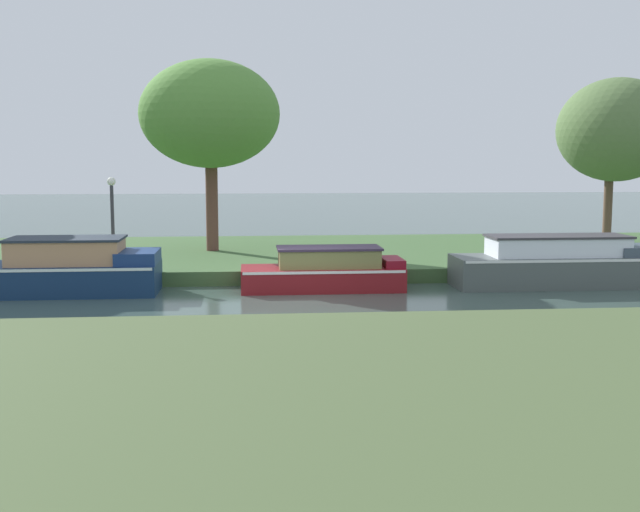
% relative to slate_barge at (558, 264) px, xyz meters
% --- Properties ---
extents(ground_plane, '(120.00, 120.00, 0.00)m').
position_rel_slate_barge_xyz_m(ground_plane, '(-7.20, -1.20, -0.62)').
color(ground_plane, '#3C5149').
extents(riverbank_far, '(72.00, 10.00, 0.40)m').
position_rel_slate_barge_xyz_m(riverbank_far, '(-7.20, 5.80, -0.42)').
color(riverbank_far, '#3E5F33').
rests_on(riverbank_far, ground_plane).
extents(riverbank_near, '(72.00, 10.00, 0.40)m').
position_rel_slate_barge_xyz_m(riverbank_near, '(-7.20, -10.20, -0.42)').
color(riverbank_near, '#495B35').
rests_on(riverbank_near, ground_plane).
extents(slate_barge, '(5.51, 1.67, 1.39)m').
position_rel_slate_barge_xyz_m(slate_barge, '(0.00, 0.00, 0.00)').
color(slate_barge, '#4D5654').
rests_on(slate_barge, ground_plane).
extents(navy_narrowboat, '(4.48, 1.93, 1.45)m').
position_rel_slate_barge_xyz_m(navy_narrowboat, '(-12.88, 0.00, 0.00)').
color(navy_narrowboat, navy).
rests_on(navy_narrowboat, ground_plane).
extents(maroon_cruiser, '(4.26, 1.58, 1.14)m').
position_rel_slate_barge_xyz_m(maroon_cruiser, '(-6.35, -0.00, -0.14)').
color(maroon_cruiser, maroon).
rests_on(maroon_cruiser, ground_plane).
extents(willow_tree_centre, '(4.52, 4.72, 6.22)m').
position_rel_slate_barge_xyz_m(willow_tree_centre, '(-9.56, 5.44, 4.24)').
color(willow_tree_centre, brown).
rests_on(willow_tree_centre, riverbank_far).
extents(willow_tree_right, '(4.01, 4.63, 5.87)m').
position_rel_slate_barge_xyz_m(willow_tree_right, '(4.56, 6.48, 3.82)').
color(willow_tree_right, brown).
rests_on(willow_tree_right, riverbank_far).
extents(lamp_post, '(0.24, 0.24, 2.53)m').
position_rel_slate_barge_xyz_m(lamp_post, '(-12.22, 2.34, 1.40)').
color(lamp_post, '#333338').
rests_on(lamp_post, riverbank_far).
extents(mooring_post_near, '(0.16, 0.16, 0.89)m').
position_rel_slate_barge_xyz_m(mooring_post_near, '(0.29, 1.34, 0.23)').
color(mooring_post_near, '#4F3F2B').
rests_on(mooring_post_near, riverbank_far).
extents(mooring_post_far, '(0.19, 0.19, 0.63)m').
position_rel_slate_barge_xyz_m(mooring_post_far, '(-14.80, 1.34, 0.09)').
color(mooring_post_far, '#503730').
rests_on(mooring_post_far, riverbank_far).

